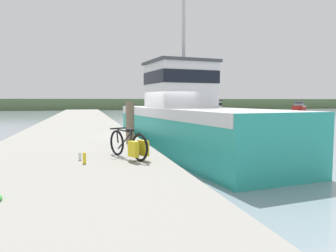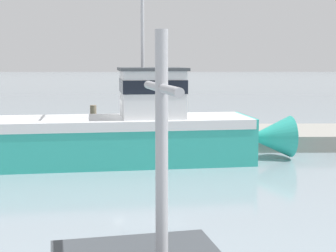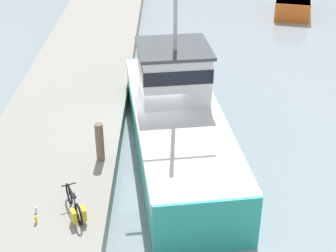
# 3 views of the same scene
# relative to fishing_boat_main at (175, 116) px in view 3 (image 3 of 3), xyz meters

# --- Properties ---
(ground_plane) EXTENTS (320.00, 320.00, 0.00)m
(ground_plane) POSITION_rel_fishing_boat_main_xyz_m (-0.99, 0.37, -1.35)
(ground_plane) COLOR #84939E
(dock_pier) EXTENTS (4.87, 80.00, 0.72)m
(dock_pier) POSITION_rel_fishing_boat_main_xyz_m (-4.54, 0.37, -0.99)
(dock_pier) COLOR gray
(dock_pier) RESTS_ON ground_plane
(fishing_boat_main) EXTENTS (4.47, 12.70, 9.89)m
(fishing_boat_main) POSITION_rel_fishing_boat_main_xyz_m (0.00, 0.00, 0.00)
(fishing_boat_main) COLOR teal
(fishing_boat_main) RESTS_ON ground_plane
(bicycle_touring) EXTENTS (0.85, 1.60, 0.73)m
(bicycle_touring) POSITION_rel_fishing_boat_main_xyz_m (-3.00, -5.03, -0.30)
(bicycle_touring) COLOR black
(bicycle_touring) RESTS_ON dock_pier
(mooring_post) EXTENTS (0.29, 0.29, 1.39)m
(mooring_post) POSITION_rel_fishing_boat_main_xyz_m (-2.62, -1.98, 0.06)
(mooring_post) COLOR #756651
(mooring_post) RESTS_ON dock_pier
(water_bottle_by_bike) EXTENTS (0.08, 0.08, 0.25)m
(water_bottle_by_bike) POSITION_rel_fishing_boat_main_xyz_m (-4.11, -5.34, -0.51)
(water_bottle_by_bike) COLOR yellow
(water_bottle_by_bike) RESTS_ON dock_pier
(water_bottle_on_curb) EXTENTS (0.07, 0.07, 0.19)m
(water_bottle_on_curb) POSITION_rel_fishing_boat_main_xyz_m (-4.22, -4.87, -0.54)
(water_bottle_on_curb) COLOR silver
(water_bottle_on_curb) RESTS_ON dock_pier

